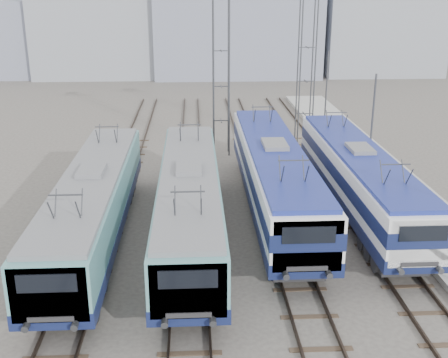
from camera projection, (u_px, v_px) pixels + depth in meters
The scene contains 13 objects.
ground at pixel (250, 319), 20.98m from camera, with size 160.00×160.00×0.00m, color #514C47.
platform at pixel (431, 224), 29.01m from camera, with size 4.00×70.00×0.30m, color #9E9E99.
locomotive_far_left at pixel (93, 203), 26.22m from camera, with size 2.80×17.69×3.33m.
locomotive_center_left at pixel (189, 200), 26.49m from camera, with size 2.82×17.82×3.35m.
locomotive_center_right at pixel (274, 173), 29.81m from camera, with size 2.96×18.72×3.52m.
locomotive_far_right at pixel (359, 176), 29.83m from camera, with size 2.79×17.62×3.31m.
catenary_tower_west at pixel (221, 63), 39.59m from camera, with size 4.50×1.20×12.00m.
catenary_tower_east at pixel (307, 59), 41.81m from camera, with size 4.50×1.20×12.00m.
mast_mid at pixel (371, 133), 33.50m from camera, with size 0.12×0.12×7.00m, color #3F4247.
mast_rear at pixel (326, 96), 44.83m from camera, with size 0.12×0.12×7.00m, color #3F4247.
building_west at pixel (104, 23), 76.53m from camera, with size 18.00×12.00×14.00m, color gray.
building_center at pixel (236, 8), 76.79m from camera, with size 22.00×14.00×18.00m, color gray.
building_east at pixel (378, 30), 78.79m from camera, with size 16.00×12.00×12.00m, color gray.
Camera 1 is at (-1.95, -18.05, 11.79)m, focal length 45.00 mm.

